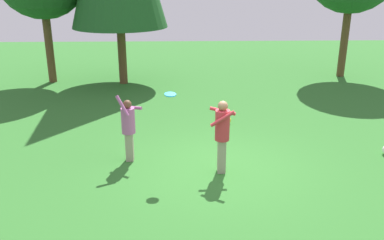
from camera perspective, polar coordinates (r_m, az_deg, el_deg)
The scene contains 5 objects.
ground_plane at distance 10.18m, azimuth 3.95°, elevation -6.71°, with size 40.00×40.00×0.00m, color #2D6B28.
person_thrower at distance 10.35m, azimuth -8.77°, elevation -0.71°, with size 0.64×0.65×1.76m.
person_catcher at distance 9.60m, azimuth 4.18°, elevation -1.48°, with size 0.63×0.54×1.78m.
frisbee at distance 9.40m, azimuth -3.01°, elevation 3.55°, with size 0.33×0.33×0.06m.
ball_yellow at distance 13.09m, azimuth 4.86°, elevation -0.01°, with size 0.25×0.25×0.25m, color yellow.
Camera 1 is at (-0.97, -9.07, 4.51)m, focal length 38.67 mm.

